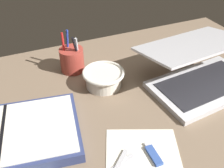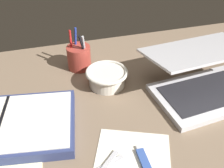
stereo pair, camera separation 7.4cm
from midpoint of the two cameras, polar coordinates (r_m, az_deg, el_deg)
desk_top at (r=74.72cm, az=6.09°, el=-8.18°), size 140.00×100.00×2.00cm
laptop at (r=87.18cm, az=23.22°, el=1.22°), size 38.12×32.69×14.48cm
bowl at (r=83.51cm, az=1.34°, el=1.51°), size 14.17×14.17×5.69cm
pen_cup at (r=92.02cm, az=-5.26°, el=6.10°), size 8.56×8.56×14.99cm
planner at (r=73.62cm, az=-21.22°, el=-9.14°), size 42.37×29.44×3.53cm
usb_drive at (r=64.58cm, az=10.55°, el=-16.61°), size 2.19×7.25×1.00cm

